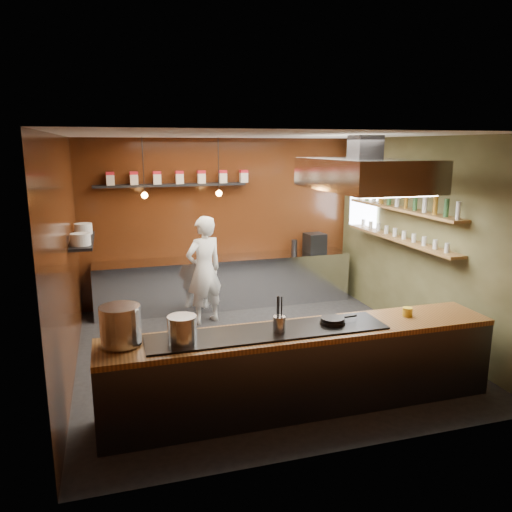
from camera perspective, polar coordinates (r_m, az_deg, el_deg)
name	(u,v)px	position (r m, az deg, el deg)	size (l,w,h in m)	color
floor	(260,351)	(7.25, 0.52, -10.81)	(5.00, 5.00, 0.00)	black
back_wall	(221,222)	(9.18, -4.04, 3.91)	(5.00, 5.00, 0.00)	#331609
left_wall	(66,260)	(6.53, -20.93, -0.43)	(5.00, 5.00, 0.00)	#331609
right_wall	(420,239)	(7.88, 18.21, 1.88)	(5.00, 5.00, 0.00)	#444527
ceiling	(261,135)	(6.65, 0.57, 13.64)	(5.00, 5.00, 0.00)	silver
window_pane	(363,200)	(9.23, 12.15, 6.22)	(1.00, 1.00, 0.00)	white
prep_counter	(226,282)	(9.08, -3.49, -2.95)	(4.60, 0.65, 0.90)	silver
pass_counter	(302,368)	(5.68, 5.33, -12.60)	(4.40, 0.72, 0.94)	#38383D
tin_shelf	(171,185)	(8.81, -9.69, 7.99)	(2.60, 0.26, 0.04)	black
plate_shelf	(83,241)	(7.49, -19.21, 1.67)	(0.30, 1.40, 0.04)	black
bottle_shelf_upper	(401,209)	(7.98, 16.25, 5.19)	(0.26, 2.80, 0.04)	olive
bottle_shelf_lower	(399,239)	(8.05, 16.04, 1.87)	(0.26, 2.80, 0.04)	olive
extractor_hood	(364,174)	(6.80, 12.25, 9.17)	(1.20, 2.00, 0.72)	#38383D
pendant_left	(144,192)	(8.11, -12.64, 7.15)	(0.10, 0.10, 0.95)	black
pendant_right	(219,190)	(8.28, -4.26, 7.52)	(0.10, 0.10, 0.95)	black
storage_tins	(179,177)	(8.82, -8.74, 8.88)	(2.43, 0.13, 0.22)	beige
plate_stacks	(82,234)	(7.47, -19.27, 2.42)	(0.26, 1.16, 0.16)	silver
bottles	(402,200)	(7.96, 16.31, 6.19)	(0.06, 2.66, 0.24)	silver
wine_glasses	(399,234)	(8.03, 16.08, 2.47)	(0.07, 2.37, 0.13)	silver
stockpot_large	(120,325)	(5.15, -15.23, -7.63)	(0.40, 0.40, 0.39)	silver
stockpot_small	(182,329)	(5.08, -8.43, -8.29)	(0.29, 0.29, 0.28)	silver
utensil_crock	(279,324)	(5.32, 2.68, -7.79)	(0.13, 0.13, 0.17)	silver
frying_pan	(333,321)	(5.63, 8.78, -7.31)	(0.45, 0.28, 0.07)	black
butter_jar	(407,312)	(6.12, 16.92, -6.13)	(0.11, 0.11, 0.10)	yellow
espresso_machine	(315,243)	(9.47, 6.73, 1.53)	(0.35, 0.33, 0.35)	black
chef	(204,270)	(8.14, -5.95, -1.63)	(0.65, 0.43, 1.78)	white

